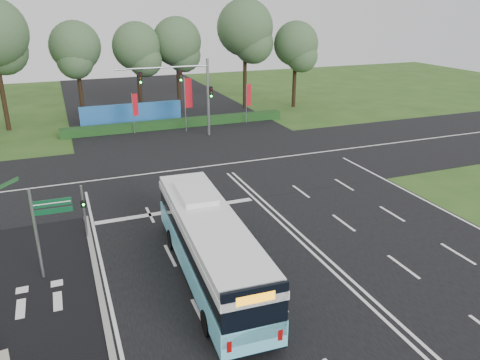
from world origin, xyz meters
name	(u,v)px	position (x,y,z in m)	size (l,w,h in m)	color
ground	(291,233)	(0.00, 0.00, 0.00)	(120.00, 120.00, 0.00)	#294D19
road_main	(291,233)	(0.00, 0.00, 0.02)	(20.00, 120.00, 0.04)	black
road_cross	(218,165)	(0.00, 12.00, 0.03)	(120.00, 14.00, 0.05)	black
bike_path	(39,320)	(-12.50, -3.00, 0.03)	(5.00, 18.00, 0.06)	black
kerb_strip	(103,306)	(-10.10, -3.00, 0.06)	(0.25, 18.00, 0.12)	gray
city_bus	(210,245)	(-5.36, -2.55, 1.66)	(2.93, 11.58, 3.30)	#68D6F2
pedestrian_signal	(84,210)	(-10.20, 3.34, 1.63)	(0.28, 0.40, 2.99)	gray
street_sign	(43,223)	(-11.99, 0.18, 2.70)	(1.68, 0.14, 4.31)	gray
banner_flag_left	(135,107)	(-4.17, 23.60, 2.53)	(0.55, 0.20, 3.84)	gray
banner_flag_mid	(187,97)	(0.64, 22.62, 3.33)	(0.76, 0.10, 5.15)	gray
banner_flag_right	(248,97)	(7.17, 23.52, 2.66)	(0.58, 0.22, 4.05)	gray
traffic_light_gantry	(189,86)	(0.21, 20.50, 4.66)	(8.41, 0.28, 7.00)	gray
hedge	(177,123)	(0.00, 24.50, 0.40)	(22.00, 1.20, 0.80)	#143814
blue_hoarding	(132,114)	(-4.00, 27.00, 1.10)	(10.00, 0.30, 2.20)	#1E5CA7
eucalyptus_row	(114,37)	(-4.62, 30.73, 8.31)	(41.97, 8.80, 12.27)	black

